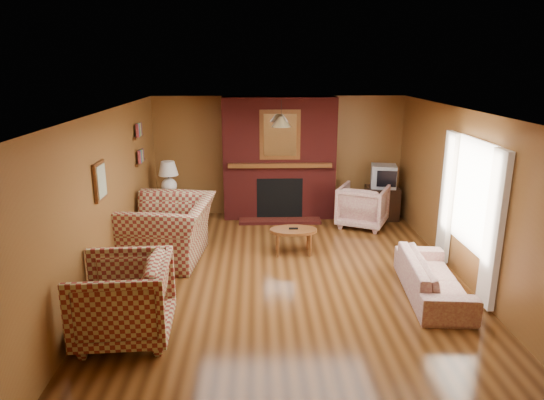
{
  "coord_description": "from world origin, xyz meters",
  "views": [
    {
      "loc": [
        -0.44,
        -6.44,
        3.01
      ],
      "look_at": [
        -0.22,
        0.6,
        1.02
      ],
      "focal_mm": 32.0,
      "sensor_mm": 36.0,
      "label": 1
    }
  ],
  "objects_px": {
    "table_lamp": "(168,176)",
    "tv_stand": "(382,203)",
    "floral_sofa": "(433,277)",
    "crt_tv": "(384,176)",
    "plaid_armchair": "(123,300)",
    "floral_armchair": "(363,206)",
    "side_table": "(170,210)",
    "plaid_loveseat": "(168,230)",
    "fireplace": "(279,159)",
    "coffee_table": "(293,232)"
  },
  "relations": [
    {
      "from": "table_lamp",
      "to": "tv_stand",
      "type": "relative_size",
      "value": 0.95
    },
    {
      "from": "floral_sofa",
      "to": "crt_tv",
      "type": "height_order",
      "value": "crt_tv"
    },
    {
      "from": "plaid_armchair",
      "to": "floral_armchair",
      "type": "xyz_separation_m",
      "value": [
        3.52,
        3.82,
        -0.07
      ]
    },
    {
      "from": "floral_armchair",
      "to": "side_table",
      "type": "height_order",
      "value": "floral_armchair"
    },
    {
      "from": "plaid_loveseat",
      "to": "plaid_armchair",
      "type": "distance_m",
      "value": 2.3
    },
    {
      "from": "fireplace",
      "to": "coffee_table",
      "type": "xyz_separation_m",
      "value": [
        0.14,
        -1.99,
        -0.82
      ]
    },
    {
      "from": "plaid_armchair",
      "to": "floral_sofa",
      "type": "xyz_separation_m",
      "value": [
        3.85,
        0.93,
        -0.22
      ]
    },
    {
      "from": "fireplace",
      "to": "tv_stand",
      "type": "height_order",
      "value": "fireplace"
    },
    {
      "from": "floral_sofa",
      "to": "table_lamp",
      "type": "relative_size",
      "value": 2.88
    },
    {
      "from": "side_table",
      "to": "tv_stand",
      "type": "distance_m",
      "value": 4.16
    },
    {
      "from": "floral_armchair",
      "to": "crt_tv",
      "type": "bearing_deg",
      "value": -110.67
    },
    {
      "from": "floral_sofa",
      "to": "tv_stand",
      "type": "relative_size",
      "value": 2.72
    },
    {
      "from": "floral_armchair",
      "to": "tv_stand",
      "type": "relative_size",
      "value": 1.35
    },
    {
      "from": "plaid_loveseat",
      "to": "floral_sofa",
      "type": "distance_m",
      "value": 4.0
    },
    {
      "from": "plaid_armchair",
      "to": "floral_sofa",
      "type": "distance_m",
      "value": 3.97
    },
    {
      "from": "plaid_armchair",
      "to": "table_lamp",
      "type": "xyz_separation_m",
      "value": [
        -0.15,
        3.94,
        0.52
      ]
    },
    {
      "from": "fireplace",
      "to": "table_lamp",
      "type": "height_order",
      "value": "fireplace"
    },
    {
      "from": "floral_sofa",
      "to": "coffee_table",
      "type": "relative_size",
      "value": 2.29
    },
    {
      "from": "floral_sofa",
      "to": "table_lamp",
      "type": "xyz_separation_m",
      "value": [
        -4.0,
        3.01,
        0.73
      ]
    },
    {
      "from": "plaid_armchair",
      "to": "tv_stand",
      "type": "distance_m",
      "value": 5.87
    },
    {
      "from": "coffee_table",
      "to": "table_lamp",
      "type": "height_order",
      "value": "table_lamp"
    },
    {
      "from": "coffee_table",
      "to": "side_table",
      "type": "height_order",
      "value": "side_table"
    },
    {
      "from": "side_table",
      "to": "tv_stand",
      "type": "height_order",
      "value": "tv_stand"
    },
    {
      "from": "floral_armchair",
      "to": "crt_tv",
      "type": "height_order",
      "value": "crt_tv"
    },
    {
      "from": "table_lamp",
      "to": "coffee_table",
      "type": "bearing_deg",
      "value": -32.98
    },
    {
      "from": "plaid_loveseat",
      "to": "floral_sofa",
      "type": "xyz_separation_m",
      "value": [
        3.75,
        -1.36,
        -0.23
      ]
    },
    {
      "from": "floral_sofa",
      "to": "floral_armchair",
      "type": "bearing_deg",
      "value": 11.61
    },
    {
      "from": "side_table",
      "to": "tv_stand",
      "type": "bearing_deg",
      "value": 4.82
    },
    {
      "from": "fireplace",
      "to": "side_table",
      "type": "xyz_separation_m",
      "value": [
        -2.1,
        -0.53,
        -0.86
      ]
    },
    {
      "from": "floral_armchair",
      "to": "tv_stand",
      "type": "height_order",
      "value": "floral_armchair"
    },
    {
      "from": "plaid_loveseat",
      "to": "floral_sofa",
      "type": "height_order",
      "value": "plaid_loveseat"
    },
    {
      "from": "plaid_armchair",
      "to": "floral_sofa",
      "type": "height_order",
      "value": "plaid_armchair"
    },
    {
      "from": "fireplace",
      "to": "table_lamp",
      "type": "distance_m",
      "value": 2.18
    },
    {
      "from": "tv_stand",
      "to": "side_table",
      "type": "bearing_deg",
      "value": -176.67
    },
    {
      "from": "floral_armchair",
      "to": "tv_stand",
      "type": "bearing_deg",
      "value": -110.32
    },
    {
      "from": "fireplace",
      "to": "plaid_loveseat",
      "type": "relative_size",
      "value": 1.61
    },
    {
      "from": "fireplace",
      "to": "tv_stand",
      "type": "xyz_separation_m",
      "value": [
        2.05,
        -0.18,
        -0.86
      ]
    },
    {
      "from": "fireplace",
      "to": "tv_stand",
      "type": "relative_size",
      "value": 3.69
    },
    {
      "from": "plaid_armchair",
      "to": "coffee_table",
      "type": "height_order",
      "value": "plaid_armchair"
    },
    {
      "from": "plaid_loveseat",
      "to": "coffee_table",
      "type": "relative_size",
      "value": 1.93
    },
    {
      "from": "plaid_armchair",
      "to": "side_table",
      "type": "bearing_deg",
      "value": 178.88
    },
    {
      "from": "table_lamp",
      "to": "side_table",
      "type": "bearing_deg",
      "value": 180.0
    },
    {
      "from": "fireplace",
      "to": "coffee_table",
      "type": "distance_m",
      "value": 2.16
    },
    {
      "from": "plaid_armchair",
      "to": "table_lamp",
      "type": "bearing_deg",
      "value": 178.88
    },
    {
      "from": "coffee_table",
      "to": "floral_sofa",
      "type": "bearing_deg",
      "value": -41.55
    },
    {
      "from": "fireplace",
      "to": "crt_tv",
      "type": "bearing_deg",
      "value": -5.3
    },
    {
      "from": "plaid_loveseat",
      "to": "crt_tv",
      "type": "relative_size",
      "value": 2.67
    },
    {
      "from": "plaid_loveseat",
      "to": "table_lamp",
      "type": "relative_size",
      "value": 2.42
    },
    {
      "from": "plaid_armchair",
      "to": "tv_stand",
      "type": "bearing_deg",
      "value": 133.72
    },
    {
      "from": "floral_armchair",
      "to": "side_table",
      "type": "relative_size",
      "value": 1.36
    }
  ]
}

